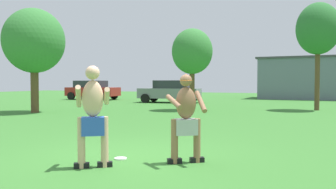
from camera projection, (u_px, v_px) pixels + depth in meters
The scene contains 10 objects.
ground_plane at pixel (129, 157), 6.68m from camera, with size 80.00×80.00×0.00m, color #38752D.
player_with_cap at pixel (186, 115), 6.17m from camera, with size 0.82×0.74×1.62m.
player_in_blue at pixel (93, 113), 5.84m from camera, with size 0.79×0.79×1.75m.
frisbee at pixel (121, 158), 6.50m from camera, with size 0.24×0.24×0.03m, color white.
car_gray_mid_lot at pixel (170, 91), 24.25m from camera, with size 4.48×2.44×1.58m.
car_red_far_end at pixel (92, 90), 28.43m from camera, with size 4.43×2.32×1.58m.
outbuilding_behind_lot at pixel (313, 78), 29.46m from camera, with size 8.92×5.16×3.59m.
tree_right_field at pixel (34, 41), 16.29m from camera, with size 2.89×2.89×4.98m.
tree_behind_players at pixel (192, 52), 17.63m from camera, with size 2.11×2.11×4.23m.
tree_near_building at pixel (318, 29), 17.55m from camera, with size 2.19×2.19×5.56m.
Camera 1 is at (3.40, -5.75, 1.47)m, focal length 36.46 mm.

